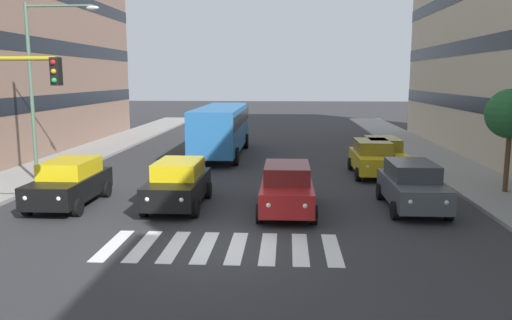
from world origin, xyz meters
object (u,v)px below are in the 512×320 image
Objects in this scene: car_1 at (287,188)px; car_2 at (178,183)px; car_3 at (70,182)px; car_row2_0 at (373,158)px; car_0 at (412,185)px; bus_behind_traffic at (222,125)px; street_lamp_right at (42,74)px; car_row2_1 at (383,154)px; street_tree_1 at (511,114)px.

car_2 is (4.04, -0.55, 0.00)m from car_1.
car_3 is 1.00× the size of car_row2_0.
car_2 is at bearing 1.14° from car_0.
bus_behind_traffic is (-0.00, -12.80, 0.97)m from car_2.
car_row2_0 is at bearing 143.50° from bus_behind_traffic.
street_lamp_right is (15.03, 2.99, 4.04)m from car_row2_0.
street_lamp_right is at bearing 14.66° from car_row2_1.
street_tree_1 is (-19.78, 1.05, -1.60)m from street_lamp_right.
bus_behind_traffic is at bearing -29.06° from car_row2_1.
car_1 is (4.58, 0.72, 0.00)m from car_0.
car_1 is 0.42× the size of bus_behind_traffic.
car_1 and car_row2_0 have the same top height.
car_2 is at bearing -178.81° from car_3.
car_row2_0 is at bearing -40.34° from street_tree_1.
car_0 and car_1 have the same top height.
car_3 is (8.17, -0.46, 0.00)m from car_1.
car_row2_1 is at bearing -92.44° from car_0.
car_3 is at bearing 9.13° from street_tree_1.
street_tree_1 is at bearing -150.35° from car_0.
car_row2_0 is at bearing -168.76° from street_lamp_right.
car_row2_0 is 6.70m from street_tree_1.
bus_behind_traffic is at bearing -107.73° from car_3.
car_0 is 1.00× the size of car_row2_1.
car_1 is 12.31m from street_lamp_right.
car_0 is 15.33m from bus_behind_traffic.
car_1 is 1.00× the size of car_2.
car_2 is 0.42× the size of bus_behind_traffic.
street_lamp_right is (15.40, -3.54, 4.04)m from car_0.
street_tree_1 is (-13.00, 10.14, 1.46)m from bus_behind_traffic.
car_row2_1 is 10.29m from bus_behind_traffic.
bus_behind_traffic is at bearing -90.00° from car_2.
car_row2_1 is 7.00m from street_tree_1.
car_2 is (8.62, 0.17, 0.00)m from car_0.
car_0 is 12.75m from car_3.
car_2 is at bearing 11.58° from street_tree_1.
street_lamp_right is (15.73, 4.11, 4.04)m from car_row2_1.
car_2 is at bearing -7.72° from car_1.
street_tree_1 reaches higher than car_row2_0.
bus_behind_traffic is at bearing -55.68° from car_0.
bus_behind_traffic reaches higher than car_0.
car_2 is 4.12m from car_3.
car_3 is 1.00× the size of car_row2_1.
street_lamp_right reaches higher than car_row2_1.
car_1 is at bearing 59.90° from car_row2_0.
car_2 and car_row2_1 have the same top height.
street_lamp_right is (10.82, -4.27, 4.04)m from car_1.
car_0 and car_row2_1 have the same top height.
street_tree_1 is at bearing -160.27° from car_1.
street_tree_1 reaches higher than car_3.
car_row2_0 is at bearing -140.90° from car_2.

